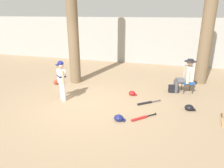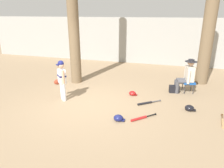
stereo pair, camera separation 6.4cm
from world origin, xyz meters
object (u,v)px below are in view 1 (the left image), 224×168
at_px(folding_stool, 188,82).
at_px(bat_red_barrel, 141,118).
at_px(tree_behind_spectator, 207,34).
at_px(batting_helmet_navy, 119,118).
at_px(batting_helmet_black, 189,108).
at_px(tree_near_player, 72,6).
at_px(seated_spectator, 186,75).
at_px(handbag_beside_stool, 173,89).
at_px(bat_black_composite, 146,103).
at_px(bat_wood_tan, 223,122).
at_px(batting_helmet_red, 132,93).
at_px(young_ballplayer, 61,78).

distance_m(folding_stool, bat_red_barrel, 2.76).
height_order(tree_behind_spectator, folding_stool, tree_behind_spectator).
height_order(batting_helmet_navy, batting_helmet_black, batting_helmet_black).
height_order(bat_red_barrel, batting_helmet_black, batting_helmet_black).
bearing_deg(folding_stool, tree_near_player, -179.13).
relative_size(tree_near_player, tree_behind_spectator, 1.44).
height_order(seated_spectator, handbag_beside_stool, seated_spectator).
relative_size(bat_black_composite, bat_wood_tan, 0.93).
distance_m(bat_wood_tan, batting_helmet_red, 2.88).
xyz_separation_m(bat_black_composite, bat_red_barrel, (-0.01, -1.02, 0.00)).
relative_size(young_ballplayer, bat_black_composite, 1.92).
bearing_deg(batting_helmet_red, batting_helmet_black, -20.40).
distance_m(young_ballplayer, handbag_beside_stool, 3.90).
xyz_separation_m(folding_stool, batting_helmet_black, (-0.00, -1.51, -0.29)).
bearing_deg(bat_black_composite, batting_helmet_navy, -113.99).
relative_size(folding_stool, batting_helmet_black, 1.54).
relative_size(young_ballplayer, folding_stool, 2.73).
xyz_separation_m(bat_wood_tan, batting_helmet_red, (-2.61, 1.21, 0.04)).
xyz_separation_m(young_ballplayer, seated_spectator, (3.82, 1.83, -0.10)).
relative_size(tree_near_player, bat_black_composite, 9.49).
height_order(tree_behind_spectator, seated_spectator, tree_behind_spectator).
bearing_deg(tree_behind_spectator, handbag_beside_stool, -125.43).
distance_m(handbag_beside_stool, bat_black_composite, 1.49).
relative_size(seated_spectator, bat_black_composite, 1.77).
xyz_separation_m(young_ballplayer, batting_helmet_navy, (2.10, -0.82, -0.67)).
relative_size(tree_near_player, handbag_beside_stool, 18.98).
xyz_separation_m(young_ballplayer, bat_red_barrel, (2.65, -0.57, -0.71)).
bearing_deg(handbag_beside_stool, tree_behind_spectator, 54.57).
bearing_deg(young_ballplayer, bat_red_barrel, -12.25).
relative_size(tree_behind_spectator, handbag_beside_stool, 13.17).
height_order(tree_near_player, young_ballplayer, tree_near_player).
height_order(handbag_beside_stool, batting_helmet_black, handbag_beside_stool).
xyz_separation_m(young_ballplayer, bat_wood_tan, (4.71, -0.18, -0.71)).
bearing_deg(handbag_beside_stool, seated_spectator, 19.13).
bearing_deg(batting_helmet_black, seated_spectator, 93.66).
xyz_separation_m(seated_spectator, bat_red_barrel, (-1.18, -2.41, -0.61)).
bearing_deg(tree_behind_spectator, bat_red_barrel, -116.23).
relative_size(young_ballplayer, batting_helmet_navy, 4.32).
bearing_deg(batting_helmet_red, seated_spectator, 25.04).
xyz_separation_m(seated_spectator, bat_black_composite, (-1.16, -1.39, -0.61)).
bearing_deg(bat_black_composite, tree_behind_spectator, 55.99).
relative_size(young_ballplayer, bat_red_barrel, 2.10).
xyz_separation_m(young_ballplayer, batting_helmet_red, (2.10, 1.03, -0.68)).
relative_size(tree_behind_spectator, bat_red_barrel, 7.21).
bearing_deg(bat_red_barrel, folding_stool, 62.38).
xyz_separation_m(seated_spectator, handbag_beside_stool, (-0.37, -0.13, -0.51)).
xyz_separation_m(tree_near_player, bat_wood_tan, (5.10, -1.97, -2.88)).
bearing_deg(tree_near_player, bat_black_composite, -23.75).
bearing_deg(folding_stool, seated_spectator, -167.28).
relative_size(young_ballplayer, batting_helmet_red, 4.66).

